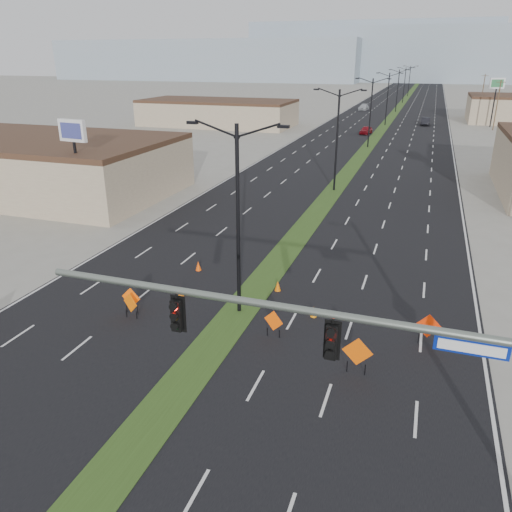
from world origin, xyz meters
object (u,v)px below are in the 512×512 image
(cone_0, at_px, (181,292))
(construction_sign_1, at_px, (130,304))
(car_left, at_px, (366,130))
(streetlight_4, at_px, (398,89))
(construction_sign_5, at_px, (428,327))
(cone_3, at_px, (198,266))
(construction_sign_4, at_px, (357,353))
(streetlight_6, at_px, (409,80))
(car_far, at_px, (364,107))
(construction_sign_3, at_px, (274,322))
(streetlight_2, at_px, (371,111))
(streetlight_0, at_px, (238,216))
(pole_sign_east_far, at_px, (497,87))
(signal_mast, at_px, (396,366))
(streetlight_5, at_px, (404,84))
(construction_sign_2, at_px, (131,299))
(car_mid, at_px, (425,121))
(streetlight_1, at_px, (337,137))
(cone_1, at_px, (314,312))
(streetlight_3, at_px, (387,97))
(pole_sign_west, at_px, (73,139))
(cone_2, at_px, (278,286))

(cone_0, bearing_deg, construction_sign_1, -113.79)
(car_left, bearing_deg, streetlight_4, 93.89)
(construction_sign_5, xyz_separation_m, cone_3, (-14.21, 4.66, -0.65))
(construction_sign_4, xyz_separation_m, cone_3, (-11.35, 8.13, -0.74))
(streetlight_6, bearing_deg, construction_sign_1, -91.73)
(car_far, xyz_separation_m, construction_sign_3, (10.72, -115.51, 0.10))
(streetlight_2, distance_m, cone_0, 55.83)
(cone_3, bearing_deg, streetlight_0, -44.35)
(cone_0, distance_m, pole_sign_east_far, 91.09)
(streetlight_4, xyz_separation_m, car_far, (-8.18, 1.55, -4.68))
(signal_mast, xyz_separation_m, car_far, (-16.73, 123.55, -4.05))
(cone_0, bearing_deg, cone_3, 100.07)
(streetlight_4, xyz_separation_m, streetlight_5, (0.00, 28.00, 0.00))
(streetlight_6, bearing_deg, construction_sign_2, -91.82)
(signal_mast, relative_size, cone_3, 25.61)
(car_mid, distance_m, construction_sign_3, 88.83)
(streetlight_0, distance_m, construction_sign_1, 7.35)
(streetlight_1, xyz_separation_m, construction_sign_3, (2.55, -29.96, -4.58))
(cone_1, bearing_deg, streetlight_0, -170.16)
(streetlight_3, distance_m, cone_3, 79.91)
(streetlight_3, xyz_separation_m, pole_sign_west, (-18.97, -72.05, 1.21))
(construction_sign_3, bearing_deg, streetlight_0, 159.86)
(construction_sign_3, bearing_deg, car_mid, 104.10)
(signal_mast, bearing_deg, streetlight_3, 95.20)
(construction_sign_4, relative_size, cone_2, 2.80)
(construction_sign_5, bearing_deg, signal_mast, -98.84)
(signal_mast, xyz_separation_m, streetlight_6, (-8.56, 178.00, 0.63))
(streetlight_1, height_order, streetlight_6, same)
(signal_mast, bearing_deg, pole_sign_east_far, 83.38)
(signal_mast, relative_size, car_left, 3.99)
(pole_sign_west, bearing_deg, streetlight_6, 90.16)
(signal_mast, bearing_deg, cone_3, 132.19)
(streetlight_6, bearing_deg, construction_sign_5, -86.69)
(construction_sign_5, bearing_deg, construction_sign_3, -168.80)
(streetlight_0, xyz_separation_m, car_far, (-8.18, 113.55, -4.68))
(car_left, bearing_deg, streetlight_6, 95.53)
(streetlight_5, xyz_separation_m, construction_sign_3, (2.55, -141.96, -4.58))
(streetlight_3, xyz_separation_m, construction_sign_1, (-5.15, -86.55, -4.59))
(streetlight_3, height_order, cone_0, streetlight_3)
(cone_3, bearing_deg, car_mid, 81.59)
(construction_sign_1, height_order, pole_sign_east_far, pole_sign_east_far)
(pole_sign_east_far, bearing_deg, cone_2, -125.89)
(streetlight_1, relative_size, streetlight_5, 1.00)
(construction_sign_5, bearing_deg, streetlight_3, 94.63)
(streetlight_2, distance_m, streetlight_6, 112.00)
(streetlight_0, relative_size, car_far, 1.96)
(car_far, distance_m, cone_3, 109.23)
(streetlight_6, xyz_separation_m, construction_sign_5, (9.73, -168.28, -4.45))
(signal_mast, relative_size, construction_sign_2, 10.76)
(streetlight_0, relative_size, construction_sign_5, 6.11)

